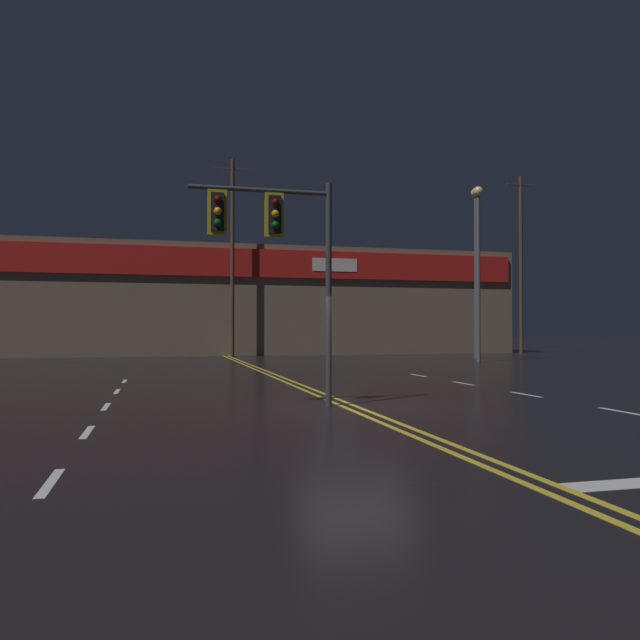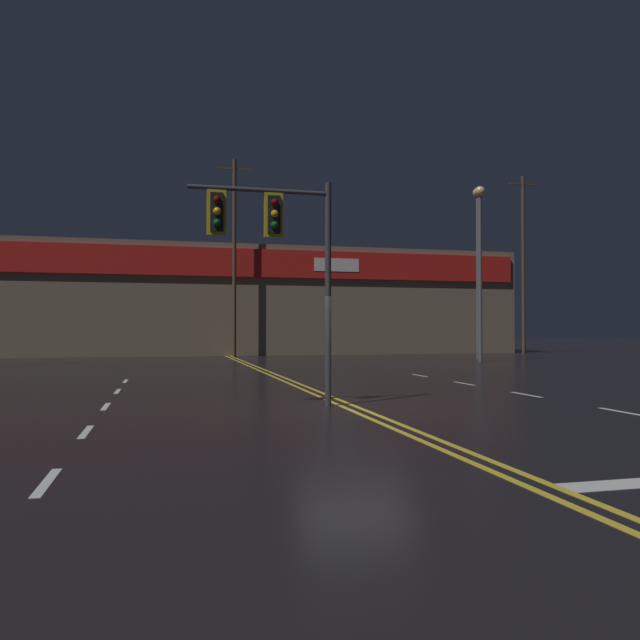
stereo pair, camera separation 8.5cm
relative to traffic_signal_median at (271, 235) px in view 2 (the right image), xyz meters
name	(u,v)px [view 2 (the right image)]	position (x,y,z in m)	size (l,w,h in m)	color
ground_plane	(355,409)	(1.76, -0.63, -3.84)	(200.00, 200.00, 0.00)	black
road_markings	(427,416)	(2.83, -2.04, -3.83)	(15.87, 60.00, 0.01)	gold
traffic_signal_median	(271,235)	(0.00, 0.00, 0.00)	(3.22, 0.36, 5.09)	#38383D
streetlight_far_left	(480,250)	(14.25, 16.87, 2.24)	(0.56, 0.56, 9.53)	#59595E
streetlight_far_right	(478,251)	(15.88, 20.17, 2.63)	(0.56, 0.56, 10.25)	#59595E
building_backdrop	(221,302)	(1.76, 32.92, -0.05)	(42.58, 10.23, 7.54)	#7A6651
utility_pole_row	(231,256)	(1.84, 26.79, 2.69)	(46.40, 0.26, 12.99)	#4C3828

